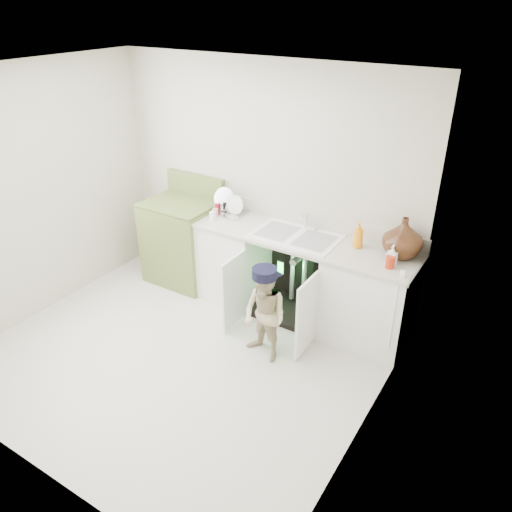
{
  "coord_description": "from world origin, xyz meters",
  "views": [
    {
      "loc": [
        2.55,
        -2.75,
        3.03
      ],
      "look_at": [
        0.4,
        0.7,
        0.87
      ],
      "focal_mm": 35.0,
      "sensor_mm": 36.0,
      "label": 1
    }
  ],
  "objects": [
    {
      "name": "avocado_stove",
      "position": [
        -0.88,
        1.18,
        0.5
      ],
      "size": [
        0.78,
        0.65,
        1.2
      ],
      "color": "#5D7031",
      "rests_on": "ground"
    },
    {
      "name": "repair_worker",
      "position": [
        0.67,
        0.43,
        0.47
      ],
      "size": [
        0.52,
        0.66,
        0.92
      ],
      "rotation": [
        0.0,
        0.0,
        -0.26
      ],
      "color": "#C1B28A",
      "rests_on": "ground"
    },
    {
      "name": "room_shell",
      "position": [
        0.0,
        0.0,
        1.25
      ],
      "size": [
        6.0,
        5.5,
        1.26
      ],
      "color": "beige",
      "rests_on": "ground"
    },
    {
      "name": "counter_run",
      "position": [
        0.6,
        1.21,
        0.48
      ],
      "size": [
        2.44,
        1.02,
        1.28
      ],
      "color": "white",
      "rests_on": "ground"
    },
    {
      "name": "ground",
      "position": [
        0.0,
        0.0,
        0.0
      ],
      "size": [
        3.5,
        3.5,
        0.0
      ],
      "primitive_type": "plane",
      "color": "beige",
      "rests_on": "ground"
    }
  ]
}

